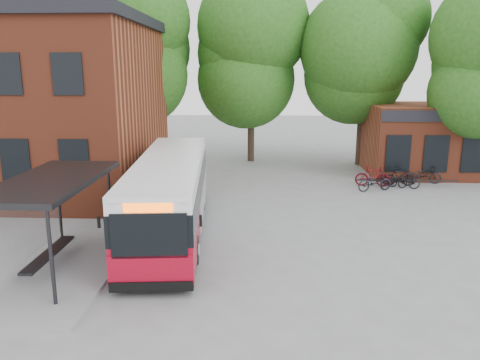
{
  "coord_description": "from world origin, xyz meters",
  "views": [
    {
      "loc": [
        1.56,
        -14.04,
        5.92
      ],
      "look_at": [
        0.86,
        2.69,
        2.0
      ],
      "focal_mm": 35.0,
      "sensor_mm": 36.0,
      "label": 1
    }
  ],
  "objects_px": {
    "bicycle_4": "(403,180)",
    "bicycle_1": "(373,176)",
    "bicycle_0": "(375,182)",
    "bicycle_2": "(394,181)",
    "bicycle_3": "(399,177)",
    "city_bus": "(171,195)",
    "bicycle_6": "(424,175)",
    "bus_shelter": "(56,224)"
  },
  "relations": [
    {
      "from": "bicycle_4",
      "to": "bicycle_1",
      "type": "bearing_deg",
      "value": 100.25
    },
    {
      "from": "bicycle_0",
      "to": "bicycle_2",
      "type": "xyz_separation_m",
      "value": [
        1.11,
        0.49,
        -0.08
      ]
    },
    {
      "from": "bicycle_2",
      "to": "bicycle_3",
      "type": "distance_m",
      "value": 0.86
    },
    {
      "from": "bicycle_3",
      "to": "bicycle_1",
      "type": "bearing_deg",
      "value": 101.26
    },
    {
      "from": "bicycle_0",
      "to": "bicycle_2",
      "type": "relative_size",
      "value": 1.19
    },
    {
      "from": "city_bus",
      "to": "bicycle_6",
      "type": "bearing_deg",
      "value": 28.91
    },
    {
      "from": "city_bus",
      "to": "bicycle_2",
      "type": "distance_m",
      "value": 12.33
    },
    {
      "from": "bicycle_0",
      "to": "bicycle_2",
      "type": "height_order",
      "value": "bicycle_0"
    },
    {
      "from": "bicycle_2",
      "to": "bicycle_4",
      "type": "bearing_deg",
      "value": -84.79
    },
    {
      "from": "city_bus",
      "to": "bicycle_0",
      "type": "xyz_separation_m",
      "value": [
        9.09,
        6.37,
        -0.92
      ]
    },
    {
      "from": "bicycle_2",
      "to": "bicycle_6",
      "type": "bearing_deg",
      "value": -76.72
    },
    {
      "from": "bicycle_1",
      "to": "bicycle_3",
      "type": "relative_size",
      "value": 1.13
    },
    {
      "from": "city_bus",
      "to": "bicycle_0",
      "type": "relative_size",
      "value": 6.02
    },
    {
      "from": "bicycle_2",
      "to": "city_bus",
      "type": "bearing_deg",
      "value": 104.6
    },
    {
      "from": "bicycle_2",
      "to": "bicycle_3",
      "type": "xyz_separation_m",
      "value": [
        0.46,
        0.72,
        0.07
      ]
    },
    {
      "from": "bus_shelter",
      "to": "city_bus",
      "type": "height_order",
      "value": "bus_shelter"
    },
    {
      "from": "bicycle_0",
      "to": "bus_shelter",
      "type": "bearing_deg",
      "value": 112.28
    },
    {
      "from": "bus_shelter",
      "to": "bicycle_6",
      "type": "xyz_separation_m",
      "value": [
        14.9,
        11.76,
        -0.97
      ]
    },
    {
      "from": "bicycle_3",
      "to": "bicycle_6",
      "type": "bearing_deg",
      "value": -66.53
    },
    {
      "from": "bicycle_1",
      "to": "bus_shelter",
      "type": "bearing_deg",
      "value": 141.87
    },
    {
      "from": "city_bus",
      "to": "bicycle_1",
      "type": "relative_size",
      "value": 6.16
    },
    {
      "from": "bus_shelter",
      "to": "bicycle_0",
      "type": "bearing_deg",
      "value": 40.24
    },
    {
      "from": "bicycle_1",
      "to": "bicycle_2",
      "type": "xyz_separation_m",
      "value": [
        0.98,
        -0.54,
        -0.13
      ]
    },
    {
      "from": "bus_shelter",
      "to": "bicycle_3",
      "type": "xyz_separation_m",
      "value": [
        13.45,
        11.26,
        -0.97
      ]
    },
    {
      "from": "bicycle_2",
      "to": "bicycle_4",
      "type": "xyz_separation_m",
      "value": [
        0.52,
        0.24,
        0.03
      ]
    },
    {
      "from": "bicycle_0",
      "to": "bicycle_4",
      "type": "relative_size",
      "value": 1.11
    },
    {
      "from": "bicycle_0",
      "to": "bicycle_3",
      "type": "height_order",
      "value": "bicycle_0"
    },
    {
      "from": "bicycle_4",
      "to": "city_bus",
      "type": "bearing_deg",
      "value": 145.25
    },
    {
      "from": "bicycle_4",
      "to": "bicycle_6",
      "type": "height_order",
      "value": "bicycle_6"
    },
    {
      "from": "bus_shelter",
      "to": "bicycle_3",
      "type": "distance_m",
      "value": 17.56
    },
    {
      "from": "city_bus",
      "to": "bicycle_6",
      "type": "relative_size",
      "value": 5.99
    },
    {
      "from": "bicycle_2",
      "to": "bicycle_3",
      "type": "relative_size",
      "value": 0.97
    },
    {
      "from": "bus_shelter",
      "to": "bicycle_4",
      "type": "relative_size",
      "value": 4.26
    },
    {
      "from": "bus_shelter",
      "to": "bicycle_0",
      "type": "xyz_separation_m",
      "value": [
        11.88,
        10.05,
        -0.97
      ]
    },
    {
      "from": "bicycle_0",
      "to": "bicycle_6",
      "type": "distance_m",
      "value": 3.47
    },
    {
      "from": "bicycle_1",
      "to": "bicycle_6",
      "type": "bearing_deg",
      "value": -67.61
    },
    {
      "from": "city_bus",
      "to": "bicycle_2",
      "type": "height_order",
      "value": "city_bus"
    },
    {
      "from": "city_bus",
      "to": "bicycle_6",
      "type": "height_order",
      "value": "city_bus"
    },
    {
      "from": "bicycle_3",
      "to": "bicycle_6",
      "type": "distance_m",
      "value": 1.54
    },
    {
      "from": "bicycle_1",
      "to": "bicycle_6",
      "type": "distance_m",
      "value": 2.97
    },
    {
      "from": "city_bus",
      "to": "bicycle_2",
      "type": "xyz_separation_m",
      "value": [
        10.2,
        6.85,
        -0.99
      ]
    },
    {
      "from": "bicycle_1",
      "to": "bicycle_4",
      "type": "height_order",
      "value": "bicycle_1"
    }
  ]
}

